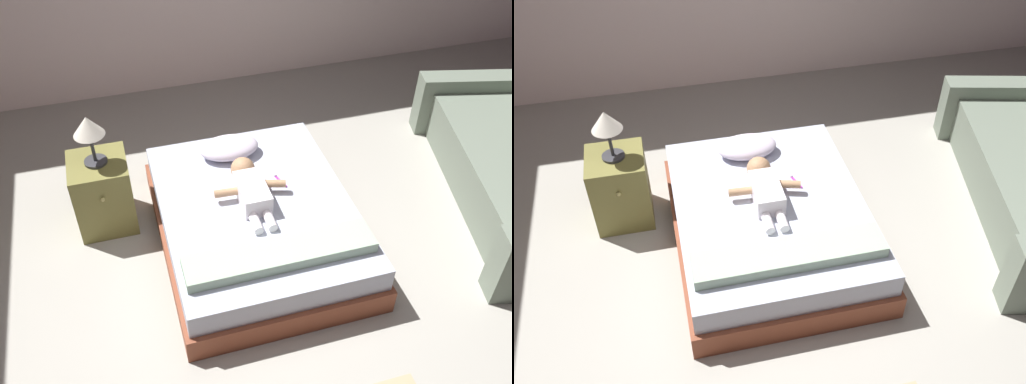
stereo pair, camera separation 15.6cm
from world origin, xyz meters
TOP-DOWN VIEW (x-y plane):
  - ground_plane at (0.00, 0.00)m, footprint 8.00×8.00m
  - bed at (0.04, 0.61)m, footprint 1.35×1.74m
  - pillow at (0.00, 1.20)m, footprint 0.45×0.29m
  - baby at (0.03, 0.70)m, footprint 0.52×0.67m
  - toothbrush at (0.27, 0.79)m, footprint 0.06×0.16m
  - nightstand at (-0.97, 1.12)m, footprint 0.41×0.44m
  - lamp at (-0.97, 1.12)m, footprint 0.21×0.21m
  - blanket at (0.04, 0.08)m, footprint 1.21×0.25m

SIDE VIEW (x-z plane):
  - ground_plane at x=0.00m, z-range 0.00..0.00m
  - bed at x=0.04m, z-range 0.00..0.37m
  - nightstand at x=-0.97m, z-range 0.00..0.57m
  - toothbrush at x=0.27m, z-range 0.36..0.39m
  - blanket at x=0.04m, z-range 0.37..0.45m
  - pillow at x=0.00m, z-range 0.37..0.50m
  - baby at x=0.03m, z-range 0.36..0.53m
  - lamp at x=-0.97m, z-range 0.66..1.04m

